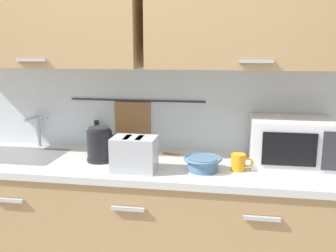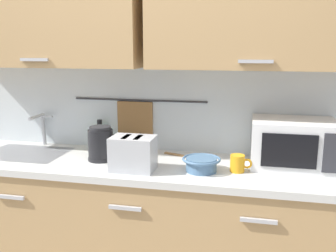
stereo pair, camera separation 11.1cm
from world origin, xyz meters
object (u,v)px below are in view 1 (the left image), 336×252
(wooden_spoon, at_px, (188,156))
(microwave, at_px, (291,142))
(toaster, at_px, (134,154))
(mixing_bowl, at_px, (203,163))
(dish_soap_bottle, at_px, (97,137))
(mug_by_kettle, at_px, (239,162))
(mug_near_sink, at_px, (123,145))
(electric_kettle, at_px, (100,145))

(wooden_spoon, bearing_deg, microwave, -3.88)
(toaster, relative_size, wooden_spoon, 0.95)
(mixing_bowl, distance_m, toaster, 0.39)
(dish_soap_bottle, height_order, toaster, dish_soap_bottle)
(microwave, distance_m, mug_by_kettle, 0.35)
(toaster, xyz_separation_m, mug_by_kettle, (0.58, 0.10, -0.05))
(microwave, relative_size, toaster, 1.80)
(mug_near_sink, relative_size, wooden_spoon, 0.44)
(mug_by_kettle, bearing_deg, wooden_spoon, 146.06)
(mixing_bowl, distance_m, mug_by_kettle, 0.20)
(mixing_bowl, bearing_deg, toaster, -170.89)
(dish_soap_bottle, xyz_separation_m, mug_by_kettle, (0.93, -0.30, -0.04))
(electric_kettle, xyz_separation_m, toaster, (0.24, -0.14, -0.01))
(electric_kettle, bearing_deg, microwave, 6.28)
(mug_near_sink, bearing_deg, toaster, -64.66)
(mug_near_sink, bearing_deg, wooden_spoon, -4.66)
(mug_near_sink, bearing_deg, mixing_bowl, -27.32)
(dish_soap_bottle, bearing_deg, toaster, -47.89)
(mug_by_kettle, bearing_deg, microwave, 29.24)
(toaster, bearing_deg, wooden_spoon, 48.85)
(microwave, xyz_separation_m, dish_soap_bottle, (-1.23, 0.13, -0.05))
(microwave, xyz_separation_m, mug_by_kettle, (-0.30, -0.17, -0.09))
(electric_kettle, relative_size, mug_by_kettle, 1.89)
(mug_by_kettle, bearing_deg, mixing_bowl, -169.98)
(electric_kettle, height_order, dish_soap_bottle, electric_kettle)
(mug_by_kettle, bearing_deg, toaster, -170.58)
(dish_soap_bottle, xyz_separation_m, mug_near_sink, (0.19, -0.05, -0.04))
(microwave, distance_m, mixing_bowl, 0.54)
(mixing_bowl, height_order, wooden_spoon, mixing_bowl)
(dish_soap_bottle, distance_m, mixing_bowl, 0.81)
(mixing_bowl, height_order, mug_by_kettle, mug_by_kettle)
(microwave, bearing_deg, electric_kettle, -173.72)
(electric_kettle, height_order, toaster, electric_kettle)
(electric_kettle, height_order, mug_by_kettle, electric_kettle)
(dish_soap_bottle, bearing_deg, electric_kettle, -65.69)
(mug_near_sink, relative_size, mug_by_kettle, 1.00)
(dish_soap_bottle, relative_size, mixing_bowl, 0.92)
(microwave, relative_size, mug_by_kettle, 3.83)
(mug_near_sink, bearing_deg, mug_by_kettle, -18.29)
(mug_near_sink, xyz_separation_m, mixing_bowl, (0.54, -0.28, -0.00))
(mixing_bowl, bearing_deg, wooden_spoon, 114.76)
(mug_by_kettle, height_order, wooden_spoon, mug_by_kettle)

